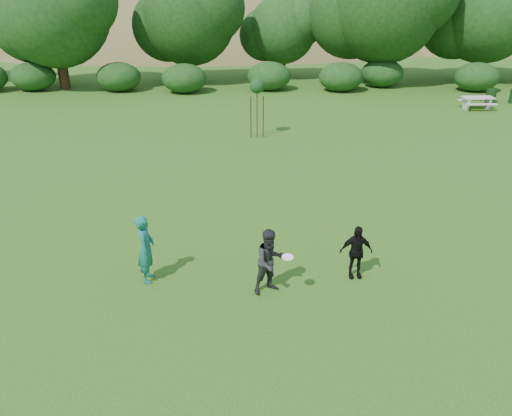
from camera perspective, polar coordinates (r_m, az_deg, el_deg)
The scene contains 10 objects.
ground at distance 12.05m, azimuth 0.48°, elevation -10.67°, with size 120.00×120.00×0.00m, color #19470C.
player_teal at distance 12.71m, azimuth -12.46°, elevation -4.58°, with size 0.65×0.43×1.79m, color #166558.
player_grey at distance 12.00m, azimuth 1.63°, elevation -6.13°, with size 0.81×0.63×1.67m, color #262528.
player_black at distance 12.89m, azimuth 11.35°, elevation -4.94°, with size 0.84×0.35×1.43m, color black.
trash_can_near at distance 35.56m, azimuth 25.26°, elevation 11.50°, with size 0.60×0.60×0.90m, color #153714.
frisbee at distance 11.58m, azimuth 3.64°, elevation -5.63°, with size 0.27×0.27×0.06m.
sapling at distance 24.29m, azimuth 0.12°, elevation 13.58°, with size 0.70×0.70×2.85m.
picnic_table at distance 33.33m, azimuth 23.98°, elevation 11.13°, with size 1.80×1.48×0.76m.
hillside at distance 80.57m, azimuth -1.97°, elevation 10.63°, with size 150.00×72.00×52.00m.
tree_row at distance 38.79m, azimuth 3.77°, elevation 21.15°, with size 53.92×10.38×9.62m.
Camera 1 is at (-0.43, -9.88, 6.89)m, focal length 35.00 mm.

